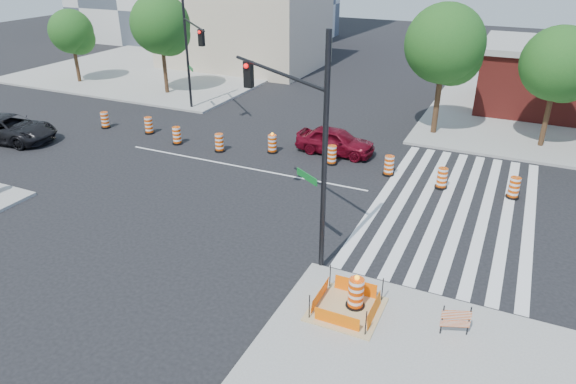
% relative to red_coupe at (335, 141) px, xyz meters
% --- Properties ---
extents(ground, '(120.00, 120.00, 0.00)m').
position_rel_red_coupe_xyz_m(ground, '(-3.87, -3.92, -0.75)').
color(ground, black).
rests_on(ground, ground).
extents(sidewalk_nw, '(22.00, 22.00, 0.15)m').
position_rel_red_coupe_xyz_m(sidewalk_nw, '(-21.87, 14.08, -0.67)').
color(sidewalk_nw, gray).
rests_on(sidewalk_nw, ground).
extents(crosswalk_east, '(6.75, 13.50, 0.01)m').
position_rel_red_coupe_xyz_m(crosswalk_east, '(7.08, -3.92, -0.74)').
color(crosswalk_east, silver).
rests_on(crosswalk_east, ground).
extents(lane_centerline, '(14.00, 0.12, 0.01)m').
position_rel_red_coupe_xyz_m(lane_centerline, '(-3.87, -3.92, -0.74)').
color(lane_centerline, silver).
rests_on(lane_centerline, ground).
extents(excavation_pit, '(2.20, 2.20, 0.90)m').
position_rel_red_coupe_xyz_m(excavation_pit, '(5.13, -12.92, -0.53)').
color(excavation_pit, tan).
rests_on(excavation_pit, ground).
extents(beige_midrise, '(14.00, 10.00, 10.00)m').
position_rel_red_coupe_xyz_m(beige_midrise, '(-15.87, 18.08, 4.25)').
color(beige_midrise, '#C0AE92').
rests_on(beige_midrise, ground).
extents(red_coupe, '(4.42, 1.83, 1.50)m').
position_rel_red_coupe_xyz_m(red_coupe, '(0.00, 0.00, 0.00)').
color(red_coupe, '#620817').
rests_on(red_coupe, ground).
extents(dark_suv, '(5.81, 3.22, 1.54)m').
position_rel_red_coupe_xyz_m(dark_suv, '(-18.20, -6.20, 0.02)').
color(dark_suv, black).
rests_on(dark_suv, ground).
extents(signal_pole_se, '(5.29, 3.56, 8.25)m').
position_rel_red_coupe_xyz_m(signal_pole_se, '(2.03, -9.91, 4.31)').
color(signal_pole_se, black).
rests_on(signal_pole_se, ground).
extents(signal_pole_nw, '(4.33, 4.14, 7.75)m').
position_rel_red_coupe_xyz_m(signal_pole_nw, '(-11.11, 2.71, 4.01)').
color(signal_pole_nw, black).
rests_on(signal_pole_nw, ground).
extents(pit_drum, '(0.62, 0.62, 1.22)m').
position_rel_red_coupe_xyz_m(pit_drum, '(5.35, -12.67, -0.09)').
color(pit_drum, black).
rests_on(pit_drum, ground).
extents(barricade, '(0.83, 0.34, 1.02)m').
position_rel_red_coupe_xyz_m(barricade, '(8.41, -12.64, -0.04)').
color(barricade, '#DD4604').
rests_on(barricade, ground).
extents(tree_north_a, '(3.51, 3.51, 5.97)m').
position_rel_red_coupe_xyz_m(tree_north_a, '(-25.14, 6.16, 3.26)').
color(tree_north_a, '#382314').
rests_on(tree_north_a, ground).
extents(tree_north_b, '(4.41, 4.41, 7.49)m').
position_rel_red_coupe_xyz_m(tree_north_b, '(-16.22, 6.35, 4.28)').
color(tree_north_b, '#382314').
rests_on(tree_north_b, ground).
extents(tree_north_c, '(4.57, 4.57, 7.76)m').
position_rel_red_coupe_xyz_m(tree_north_c, '(4.46, 5.61, 4.46)').
color(tree_north_c, '#382314').
rests_on(tree_north_c, ground).
extents(tree_north_d, '(4.02, 4.02, 6.84)m').
position_rel_red_coupe_xyz_m(tree_north_d, '(10.50, 5.89, 3.84)').
color(tree_north_d, '#382314').
rests_on(tree_north_d, ground).
extents(median_drum_0, '(0.60, 0.60, 1.02)m').
position_rel_red_coupe_xyz_m(median_drum_0, '(-14.85, -1.99, -0.27)').
color(median_drum_0, black).
rests_on(median_drum_0, ground).
extents(median_drum_1, '(0.60, 0.60, 1.02)m').
position_rel_red_coupe_xyz_m(median_drum_1, '(-11.63, -1.67, -0.27)').
color(median_drum_1, black).
rests_on(median_drum_1, ground).
extents(median_drum_2, '(0.60, 0.60, 1.02)m').
position_rel_red_coupe_xyz_m(median_drum_2, '(-8.94, -2.47, -0.27)').
color(median_drum_2, black).
rests_on(median_drum_2, ground).
extents(median_drum_3, '(0.60, 0.60, 1.02)m').
position_rel_red_coupe_xyz_m(median_drum_3, '(-6.05, -2.45, -0.27)').
color(median_drum_3, black).
rests_on(median_drum_3, ground).
extents(median_drum_4, '(0.60, 0.60, 1.18)m').
position_rel_red_coupe_xyz_m(median_drum_4, '(-3.25, -1.35, -0.26)').
color(median_drum_4, black).
rests_on(median_drum_4, ground).
extents(median_drum_5, '(0.60, 0.60, 1.02)m').
position_rel_red_coupe_xyz_m(median_drum_5, '(0.38, -1.53, -0.27)').
color(median_drum_5, black).
rests_on(median_drum_5, ground).
extents(median_drum_6, '(0.60, 0.60, 1.02)m').
position_rel_red_coupe_xyz_m(median_drum_6, '(3.51, -1.66, -0.27)').
color(median_drum_6, black).
rests_on(median_drum_6, ground).
extents(median_drum_7, '(0.60, 0.60, 1.02)m').
position_rel_red_coupe_xyz_m(median_drum_7, '(6.22, -2.11, -0.27)').
color(median_drum_7, black).
rests_on(median_drum_7, ground).
extents(median_drum_8, '(0.60, 0.60, 1.02)m').
position_rel_red_coupe_xyz_m(median_drum_8, '(9.42, -1.81, -0.27)').
color(median_drum_8, black).
rests_on(median_drum_8, ground).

